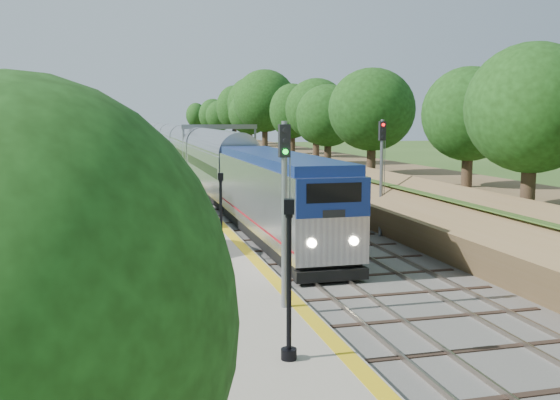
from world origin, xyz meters
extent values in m
plane|color=#2D4C19|center=(0.00, 0.00, 0.00)|extent=(320.00, 320.00, 0.00)
cube|color=#4C4944|center=(2.00, 60.00, 0.06)|extent=(9.50, 170.00, 0.12)
cube|color=gray|center=(-0.72, 60.00, 0.20)|extent=(0.08, 170.00, 0.16)
cube|color=gray|center=(0.72, 60.00, 0.20)|extent=(0.08, 170.00, 0.16)
cube|color=gray|center=(3.28, 60.00, 0.20)|extent=(0.08, 170.00, 0.16)
cube|color=gray|center=(4.72, 60.00, 0.20)|extent=(0.08, 170.00, 0.16)
cube|color=gray|center=(-5.20, 16.00, 0.19)|extent=(6.40, 68.00, 0.38)
cube|color=gold|center=(-2.35, 16.00, 0.39)|extent=(0.55, 68.00, 0.01)
cube|color=brown|center=(11.50, 60.00, 1.50)|extent=(9.00, 170.00, 3.00)
cube|color=brown|center=(7.60, 60.00, 1.30)|extent=(4.47, 170.00, 4.54)
cylinder|color=#332316|center=(10.00, 10.00, 4.31)|extent=(0.60, 0.60, 2.62)
sphere|color=black|center=(10.00, 10.00, 7.88)|extent=(5.70, 5.70, 5.70)
cylinder|color=#332316|center=(10.00, 60.00, 4.31)|extent=(0.60, 0.60, 2.62)
sphere|color=black|center=(10.00, 60.00, 7.88)|extent=(5.70, 5.70, 5.70)
cylinder|color=#332316|center=(10.00, 110.00, 4.31)|extent=(0.60, 0.60, 2.62)
sphere|color=black|center=(10.00, 110.00, 7.88)|extent=(5.70, 5.70, 5.70)
cube|color=beige|center=(-14.00, 30.00, 3.40)|extent=(8.00, 6.00, 6.80)
cube|color=#4D5055|center=(-14.00, 30.00, 7.40)|extent=(8.60, 6.60, 1.20)
cube|color=black|center=(-9.99, 28.20, 1.80)|extent=(0.05, 1.10, 1.30)
cube|color=black|center=(-9.99, 31.80, 1.80)|extent=(0.05, 1.10, 1.30)
cube|color=black|center=(-9.99, 28.20, 4.60)|extent=(0.05, 1.10, 1.30)
cube|color=black|center=(-9.99, 31.80, 4.60)|extent=(0.05, 1.10, 1.30)
cylinder|color=slate|center=(-1.50, 55.00, 3.10)|extent=(0.24, 0.24, 6.20)
cylinder|color=slate|center=(6.50, 55.00, 3.10)|extent=(0.24, 0.24, 6.20)
cube|color=slate|center=(2.50, 55.00, 5.95)|extent=(8.40, 0.25, 0.50)
cube|color=black|center=(0.00, 54.85, 5.20)|extent=(0.30, 0.20, 0.90)
cube|color=black|center=(4.00, 54.85, 5.20)|extent=(0.30, 0.20, 0.90)
sphere|color=black|center=(-9.50, -6.00, 4.55)|extent=(5.32, 5.32, 5.32)
cylinder|color=#332316|center=(-12.00, 26.00, 1.22)|extent=(0.60, 0.60, 2.45)
sphere|color=black|center=(-12.00, 26.00, 4.55)|extent=(5.32, 5.32, 5.32)
cylinder|color=#332316|center=(-12.00, 42.00, 1.22)|extent=(0.60, 0.60, 2.45)
sphere|color=black|center=(-12.00, 42.00, 4.55)|extent=(5.32, 5.32, 5.32)
cube|color=black|center=(0.00, 19.47, 0.60)|extent=(2.93, 18.34, 0.64)
cube|color=#B7BAC1|center=(0.00, 19.47, 2.72)|extent=(3.18, 19.11, 3.61)
cube|color=navy|center=(0.00, 19.47, 4.76)|extent=(3.06, 18.34, 0.47)
cube|color=navy|center=(0.00, 9.88, 3.73)|extent=(3.15, 0.10, 1.59)
cube|color=black|center=(0.00, 9.84, 3.94)|extent=(2.34, 0.06, 0.80)
cube|color=maroon|center=(0.00, 19.47, 1.50)|extent=(3.20, 18.72, 0.11)
cube|color=#B7BAC1|center=(0.00, 40.23, 2.35)|extent=(3.18, 21.23, 4.14)
cube|color=#B7BAC1|center=(0.00, 62.06, 2.35)|extent=(3.18, 21.23, 4.14)
cube|color=#B7BAC1|center=(0.00, 83.89, 2.35)|extent=(3.18, 21.23, 4.14)
cube|color=#B7BAC1|center=(0.00, 105.72, 2.35)|extent=(3.18, 21.23, 4.14)
cube|color=#B7BAC1|center=(0.00, 127.55, 2.35)|extent=(3.18, 21.23, 4.14)
cylinder|color=black|center=(-3.99, 2.09, 0.53)|extent=(0.44, 0.44, 0.30)
cylinder|color=black|center=(-3.99, 2.09, 2.46)|extent=(0.14, 0.14, 3.87)
cube|color=black|center=(-3.99, 2.09, 4.60)|extent=(0.34, 0.34, 0.40)
cube|color=silver|center=(-3.99, 2.09, 4.60)|extent=(0.24, 0.24, 0.30)
cylinder|color=black|center=(-3.74, 15.24, 0.51)|extent=(0.39, 0.39, 0.27)
cylinder|color=black|center=(-3.74, 15.24, 2.26)|extent=(0.13, 0.13, 3.50)
cube|color=black|center=(-3.74, 15.24, 4.19)|extent=(0.27, 0.27, 0.36)
cube|color=silver|center=(-3.74, 15.24, 4.19)|extent=(0.19, 0.19, 0.27)
cylinder|color=slate|center=(-2.90, 6.70, 3.60)|extent=(0.20, 0.20, 6.44)
cube|color=black|center=(-2.90, 6.70, 6.16)|extent=(0.38, 0.24, 1.11)
cylinder|color=#0CE526|center=(-2.90, 6.56, 6.16)|extent=(0.18, 0.07, 0.18)
cylinder|color=slate|center=(6.20, 19.35, 3.48)|extent=(0.20, 0.20, 6.72)
cube|color=black|center=(6.20, 19.35, 6.19)|extent=(0.37, 0.24, 1.08)
cylinder|color=#FF0C0C|center=(6.20, 19.21, 6.19)|extent=(0.17, 0.07, 0.17)
camera|label=1|loc=(-8.28, -13.64, 6.93)|focal=40.00mm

